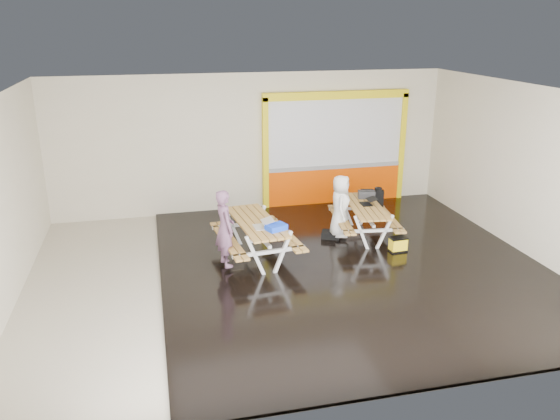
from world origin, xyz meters
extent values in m
cube|color=beige|center=(0.00, 0.00, -0.01)|extent=(10.00, 8.00, 0.01)
cube|color=white|center=(0.00, 0.00, 3.50)|extent=(10.00, 8.00, 0.01)
cube|color=beige|center=(0.00, 4.00, 1.75)|extent=(10.00, 0.01, 3.50)
cube|color=beige|center=(0.00, -4.00, 1.75)|extent=(10.00, 0.01, 3.50)
cube|color=beige|center=(-5.00, 0.00, 1.75)|extent=(0.01, 8.00, 3.50)
cube|color=beige|center=(5.00, 0.00, 1.75)|extent=(0.01, 8.00, 3.50)
cube|color=black|center=(1.25, 0.00, 0.03)|extent=(7.50, 7.98, 0.05)
cube|color=#EF4900|center=(2.20, 3.93, 0.50)|extent=(3.60, 0.12, 1.00)
cube|color=gray|center=(2.20, 3.93, 1.03)|extent=(3.60, 0.14, 0.10)
cube|color=silver|center=(2.20, 3.94, 1.94)|extent=(3.60, 0.08, 1.72)
cube|color=yellow|center=(0.33, 3.92, 1.45)|extent=(0.14, 0.16, 2.90)
cube|color=yellow|center=(4.07, 3.92, 1.45)|extent=(0.14, 0.16, 2.90)
cube|color=yellow|center=(2.20, 3.92, 2.90)|extent=(3.88, 0.16, 0.20)
cube|color=#AF8241|center=(-0.83, 0.74, 0.83)|extent=(0.37, 2.14, 0.04)
cube|color=#AF8241|center=(-0.68, 0.76, 0.83)|extent=(0.37, 2.14, 0.04)
cube|color=#AF8241|center=(-0.53, 0.77, 0.83)|extent=(0.37, 2.14, 0.04)
cube|color=#AF8241|center=(-0.38, 0.79, 0.83)|extent=(0.37, 2.14, 0.04)
cube|color=#AF8241|center=(-0.22, 0.81, 0.83)|extent=(0.37, 2.14, 0.04)
cube|color=white|center=(-0.71, -0.07, 0.45)|extent=(0.40, 0.11, 0.86)
cube|color=white|center=(-0.16, 0.00, 0.45)|extent=(0.40, 0.11, 0.86)
cube|color=white|center=(-0.44, -0.04, 0.50)|extent=(1.46, 0.23, 0.06)
cube|color=white|center=(-0.44, -0.04, 0.78)|extent=(0.73, 0.14, 0.06)
cube|color=white|center=(-0.89, 1.55, 0.45)|extent=(0.40, 0.11, 0.86)
cube|color=white|center=(-0.34, 1.61, 0.45)|extent=(0.40, 0.11, 0.86)
cube|color=white|center=(-0.62, 1.58, 0.50)|extent=(1.46, 0.23, 0.06)
cube|color=white|center=(-0.62, 1.58, 0.78)|extent=(0.73, 0.14, 0.06)
cube|color=white|center=(-0.53, 0.77, 0.62)|extent=(0.26, 1.75, 0.06)
cube|color=#AF8241|center=(-1.18, 0.70, 0.51)|extent=(0.37, 2.14, 0.04)
cube|color=#AF8241|center=(-1.04, 0.72, 0.51)|extent=(0.37, 2.14, 0.04)
cube|color=#AF8241|center=(-0.01, 0.83, 0.51)|extent=(0.37, 2.14, 0.04)
cube|color=#AF8241|center=(0.13, 0.85, 0.51)|extent=(0.37, 2.14, 0.04)
cube|color=#AF8241|center=(1.80, 1.43, 0.76)|extent=(0.37, 1.95, 0.04)
cube|color=#AF8241|center=(1.94, 1.42, 0.76)|extent=(0.37, 1.95, 0.04)
cube|color=#AF8241|center=(2.08, 1.40, 0.76)|extent=(0.37, 1.95, 0.04)
cube|color=#AF8241|center=(2.22, 1.38, 0.76)|extent=(0.37, 1.95, 0.04)
cube|color=#AF8241|center=(2.35, 1.36, 0.76)|extent=(0.37, 1.95, 0.04)
cube|color=white|center=(1.73, 0.69, 0.42)|extent=(0.37, 0.10, 0.78)
cube|color=white|center=(2.23, 0.63, 0.42)|extent=(0.37, 0.10, 0.78)
cube|color=white|center=(1.98, 0.66, 0.46)|extent=(1.33, 0.23, 0.06)
cube|color=white|center=(1.98, 0.66, 0.71)|extent=(0.66, 0.14, 0.06)
cube|color=white|center=(1.92, 2.17, 0.42)|extent=(0.37, 0.10, 0.78)
cube|color=white|center=(2.42, 2.10, 0.42)|extent=(0.37, 0.10, 0.78)
cube|color=white|center=(2.17, 2.13, 0.46)|extent=(1.33, 0.23, 0.06)
cube|color=white|center=(2.17, 2.13, 0.71)|extent=(0.66, 0.14, 0.06)
cube|color=white|center=(2.08, 1.40, 0.57)|extent=(0.26, 1.60, 0.06)
cube|color=#AF8241|center=(1.48, 1.47, 0.47)|extent=(0.37, 1.95, 0.04)
cube|color=#AF8241|center=(1.61, 1.46, 0.47)|extent=(0.37, 1.95, 0.04)
cube|color=#AF8241|center=(2.54, 1.34, 0.47)|extent=(0.37, 1.95, 0.04)
cube|color=#AF8241|center=(2.68, 1.32, 0.47)|extent=(0.37, 1.95, 0.04)
imported|color=#724B69|center=(-1.21, 0.40, 0.89)|extent=(0.47, 0.62, 1.54)
imported|color=white|center=(1.49, 1.39, 0.82)|extent=(0.63, 0.78, 1.39)
cube|color=silver|center=(-0.52, 0.38, 0.86)|extent=(0.25, 0.35, 0.02)
cube|color=silver|center=(-0.37, 0.39, 0.98)|extent=(0.23, 0.35, 0.07)
cube|color=silver|center=(-0.38, 0.39, 0.98)|extent=(0.20, 0.31, 0.05)
cube|color=black|center=(2.11, 1.45, 0.79)|extent=(0.23, 0.31, 0.02)
cube|color=black|center=(2.25, 1.45, 0.90)|extent=(0.21, 0.31, 0.06)
cube|color=silver|center=(2.25, 1.45, 0.90)|extent=(0.18, 0.28, 0.05)
cube|color=blue|center=(-0.25, 0.18, 0.91)|extent=(0.45, 0.39, 0.11)
cube|color=black|center=(2.30, 1.89, 0.87)|extent=(0.42, 0.28, 0.17)
cylinder|color=black|center=(2.30, 1.89, 0.99)|extent=(0.29, 0.09, 0.02)
cube|color=black|center=(2.68, 2.11, 0.69)|extent=(0.31, 0.25, 0.38)
cylinder|color=black|center=(2.68, 2.11, 0.90)|extent=(0.22, 0.22, 0.10)
cube|color=black|center=(1.31, 1.46, 0.13)|extent=(0.49, 0.44, 0.15)
cube|color=black|center=(2.45, 0.40, 0.07)|extent=(0.38, 0.26, 0.04)
cube|color=yellow|center=(2.45, 0.40, 0.20)|extent=(0.36, 0.24, 0.27)
cube|color=black|center=(2.45, 0.40, 0.35)|extent=(0.38, 0.26, 0.03)
camera|label=1|loc=(-2.47, -9.57, 4.70)|focal=35.51mm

